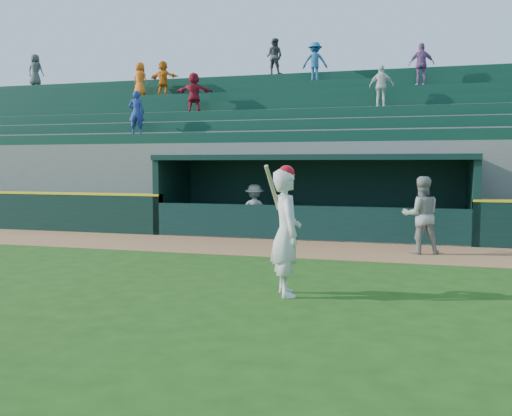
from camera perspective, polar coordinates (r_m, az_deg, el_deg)
name	(u,v)px	position (r m, az deg, el deg)	size (l,w,h in m)	color
ground	(231,288)	(10.20, -2.54, -7.98)	(120.00, 120.00, 0.00)	#1D4411
warning_track	(292,248)	(14.84, 3.58, -4.04)	(40.00, 3.00, 0.01)	#9A653D
dugout_player_front	(421,215)	(14.41, 16.18, -0.70)	(0.92, 0.71, 1.89)	gray
dugout_player_inside	(255,210)	(17.29, -0.14, -0.22)	(1.01, 0.58, 1.57)	#A8A9A3
dugout	(314,191)	(17.74, 5.81, 1.73)	(9.40, 2.80, 2.46)	slate
stands	(336,158)	(22.23, 8.00, 4.95)	(34.50, 6.33, 7.52)	slate
batter_at_plate	(286,231)	(9.48, 3.03, -2.31)	(0.78, 0.94, 2.19)	silver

